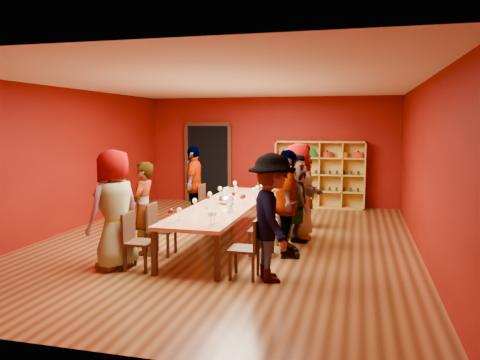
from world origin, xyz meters
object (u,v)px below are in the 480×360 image
(chair_person_left_4, at_px, (207,202))
(spittoon_bowl, at_px, (226,200))
(person_right_0, at_px, (272,217))
(wine_bottle, at_px, (259,186))
(person_left_4, at_px, (194,185))
(tasting_table, at_px, (226,206))
(shelving_unit, at_px, (320,171))
(person_right_4, at_px, (307,192))
(chair_person_right_1, at_px, (266,227))
(person_right_3, at_px, (298,191))
(chair_person_right_0, at_px, (250,245))
(person_right_2, at_px, (294,199))
(chair_person_left_0, at_px, (135,238))
(person_right_1, at_px, (287,204))
(chair_person_right_2, at_px, (275,218))
(chair_person_left_1, at_px, (158,226))
(chair_person_right_3, at_px, (280,212))
(person_left_1, at_px, (143,208))
(chair_person_right_4, at_px, (287,204))
(person_left_0, at_px, (115,209))

(chair_person_left_4, height_order, spittoon_bowl, spittoon_bowl)
(person_right_0, xyz_separation_m, wine_bottle, (-1.00, 3.83, -0.07))
(person_left_4, height_order, person_right_0, person_right_0)
(tasting_table, xyz_separation_m, spittoon_bowl, (-0.00, -0.00, 0.12))
(shelving_unit, height_order, person_right_4, shelving_unit)
(person_left_4, relative_size, chair_person_right_1, 1.98)
(person_right_0, bearing_deg, person_right_3, -23.66)
(shelving_unit, xyz_separation_m, chair_person_right_0, (-0.49, -6.25, -0.49))
(person_left_4, distance_m, person_right_2, 2.88)
(chair_person_right_0, height_order, person_right_0, person_right_0)
(chair_person_left_0, distance_m, person_left_4, 3.56)
(person_right_1, relative_size, chair_person_right_2, 2.05)
(chair_person_left_1, xyz_separation_m, chair_person_right_3, (1.82, 1.83, 0.00))
(person_right_1, bearing_deg, chair_person_right_1, 78.13)
(chair_person_left_0, relative_size, person_right_3, 0.47)
(person_left_1, relative_size, chair_person_right_1, 1.81)
(shelving_unit, bearing_deg, chair_person_right_2, -96.63)
(chair_person_left_0, xyz_separation_m, person_left_4, (-0.30, 3.52, 0.38))
(chair_person_right_0, bearing_deg, chair_person_left_1, 155.57)
(shelving_unit, relative_size, person_right_1, 1.31)
(chair_person_right_4, bearing_deg, person_right_3, -70.20)
(chair_person_right_1, relative_size, spittoon_bowl, 2.88)
(person_left_1, xyz_separation_m, wine_bottle, (1.41, 3.00, 0.05))
(person_left_1, height_order, person_right_3, person_right_3)
(chair_person_left_0, bearing_deg, person_right_2, 43.62)
(tasting_table, bearing_deg, person_right_4, 52.38)
(chair_person_right_0, bearing_deg, person_right_3, 82.19)
(chair_person_left_4, bearing_deg, person_right_1, -45.93)
(tasting_table, bearing_deg, person_right_2, 5.82)
(person_left_0, relative_size, person_right_4, 1.21)
(person_right_1, distance_m, person_right_3, 1.41)
(person_left_0, relative_size, chair_person_right_3, 2.10)
(chair_person_right_4, bearing_deg, chair_person_right_2, -90.00)
(shelving_unit, xyz_separation_m, chair_person_right_1, (-0.49, -5.00, -0.49))
(chair_person_left_0, distance_m, person_left_1, 0.95)
(shelving_unit, bearing_deg, chair_person_right_1, -95.56)
(chair_person_left_1, relative_size, chair_person_right_3, 1.00)
(person_left_1, bearing_deg, chair_person_left_0, 14.40)
(person_right_3, xyz_separation_m, person_right_4, (0.07, 1.01, -0.17))
(tasting_table, relative_size, person_right_4, 2.92)
(chair_person_left_0, relative_size, chair_person_right_1, 1.00)
(person_right_4, bearing_deg, chair_person_left_4, 71.06)
(chair_person_left_4, distance_m, spittoon_bowl, 1.84)
(person_left_0, distance_m, chair_person_right_0, 2.20)
(person_left_1, height_order, chair_person_right_2, person_left_1)
(tasting_table, height_order, shelving_unit, shelving_unit)
(chair_person_left_4, bearing_deg, chair_person_right_0, -62.50)
(chair_person_right_1, bearing_deg, person_left_1, -168.61)
(person_right_1, height_order, person_right_2, person_right_1)
(spittoon_bowl, bearing_deg, chair_person_right_4, 62.33)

